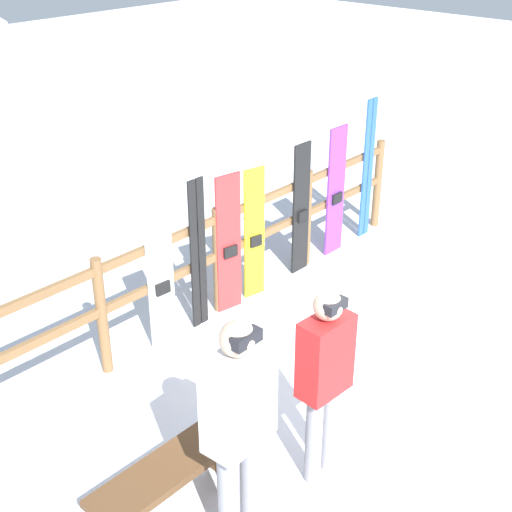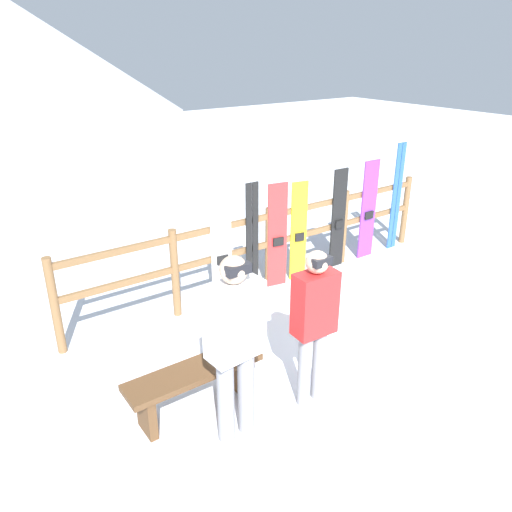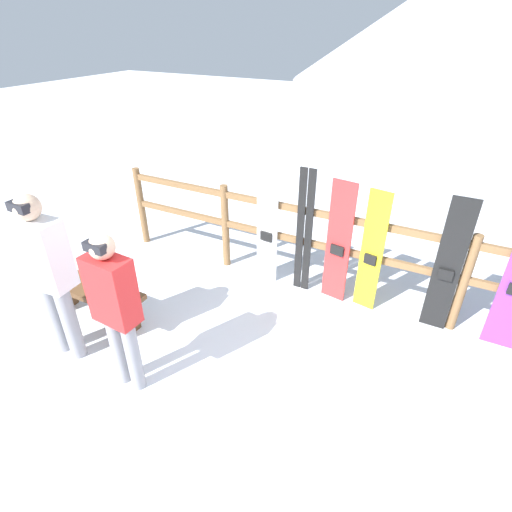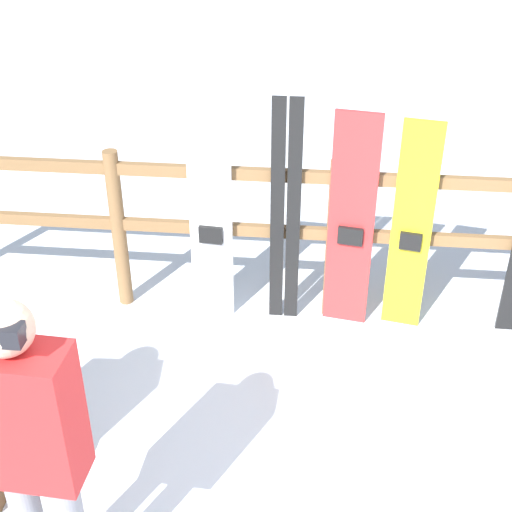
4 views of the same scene
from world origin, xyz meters
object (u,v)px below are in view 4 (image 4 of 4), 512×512
Objects in this scene: person_red at (32,444)px; ski_pair_black at (285,215)px; snowboard_white at (211,224)px; snowboard_red at (351,224)px; snowboard_yellow at (411,230)px.

ski_pair_black is at bearing 69.16° from person_red.
person_red is at bearing -99.00° from snowboard_white.
snowboard_white is 0.93× the size of snowboard_red.
snowboard_yellow is at bearing 0.00° from snowboard_white.
snowboard_red reaches higher than snowboard_white.
snowboard_red is (0.43, -0.00, -0.04)m from ski_pair_black.
ski_pair_black is at bearing 0.41° from snowboard_white.
snowboard_yellow is at bearing 53.10° from person_red.
snowboard_yellow is (1.65, 2.20, -0.19)m from person_red.
person_red is 1.08× the size of snowboard_yellow.
snowboard_white is at bearing 81.00° from person_red.
snowboard_red is 1.03× the size of snowboard_yellow.
ski_pair_black is 1.08× the size of snowboard_yellow.
snowboard_yellow reaches higher than snowboard_white.
ski_pair_black is (0.84, 2.20, -0.13)m from person_red.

